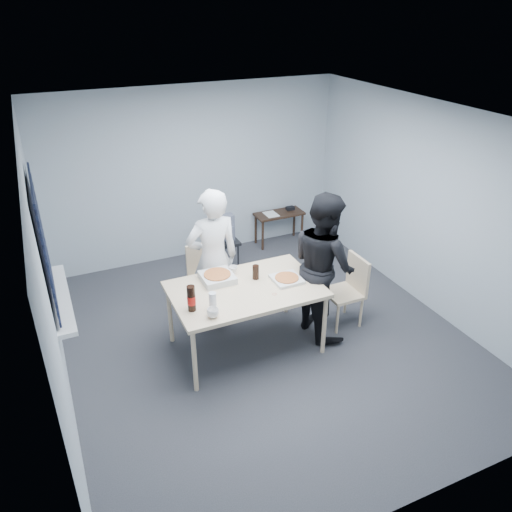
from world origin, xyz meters
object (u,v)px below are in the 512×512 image
mug_b (233,270)px  soda_bottle (191,299)px  backpack (224,229)px  mug_a (213,313)px  side_table (279,217)px  stool (225,247)px  dining_table (246,292)px  chair_right (350,286)px  person_white (213,260)px  chair_far (205,273)px  person_black (323,265)px

mug_b → soda_bottle: size_ratio=0.35×
backpack → soda_bottle: bearing=-125.1°
mug_a → mug_b: mug_a is taller
side_table → mug_a: mug_a is taller
stool → soda_bottle: 2.28m
stool → mug_a: 2.38m
dining_table → backpack: size_ratio=4.22×
mug_b → soda_bottle: 0.86m
chair_right → mug_a: mug_a is taller
person_white → mug_b: person_white is taller
chair_far → chair_right: 1.82m
side_table → backpack: bearing=-153.1°
backpack → mug_b: size_ratio=3.90×
stool → mug_a: mug_a is taller
dining_table → person_white: person_white is taller
person_black → chair_right: bearing=-92.7°
dining_table → soda_bottle: 0.72m
mug_a → backpack: bearing=66.2°
person_black → mug_b: size_ratio=17.70×
person_black → backpack: (-0.55, 1.78, -0.17)m
soda_bottle → mug_a: bearing=-52.9°
side_table → person_white: bearing=-135.4°
backpack → soda_bottle: 2.23m
person_white → person_black: size_ratio=1.00×
chair_right → backpack: size_ratio=2.28×
soda_bottle → person_white: bearing=57.0°
person_white → side_table: size_ratio=2.22×
person_white → person_black: (1.12, -0.65, 0.00)m
chair_right → dining_table: bearing=178.1°
dining_table → chair_far: size_ratio=1.85×
person_white → soda_bottle: bearing=57.0°
chair_right → mug_a: size_ratio=7.24×
dining_table → person_black: bearing=-1.6°
side_table → backpack: backpack is taller
chair_right → mug_a: bearing=-169.9°
chair_far → person_white: size_ratio=0.50×
chair_far → chair_right: bearing=-34.1°
chair_right → backpack: (-0.94, 1.79, 0.20)m
mug_b → soda_bottle: soda_bottle is taller
dining_table → person_white: bearing=103.6°
chair_far → person_black: bearing=-41.9°
mug_b → soda_bottle: bearing=-141.5°
backpack → person_black: bearing=-78.2°
mug_b → mug_a: bearing=-125.1°
dining_table → chair_far: bearing=98.3°
person_black → side_table: person_black is taller
person_black → mug_b: bearing=68.8°
mug_a → mug_b: size_ratio=1.23×
person_white → mug_a: size_ratio=14.39×
chair_right → person_white: (-1.51, 0.67, 0.37)m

